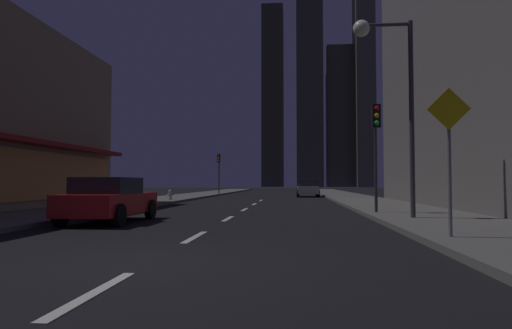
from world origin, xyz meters
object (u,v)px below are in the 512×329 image
at_px(car_parked_near, 109,200).
at_px(traffic_light_near_right, 376,133).
at_px(fire_hydrant_far_left, 170,195).
at_px(pedestrian_crossing_sign, 449,148).
at_px(traffic_light_far_left, 219,164).
at_px(street_lamp_right, 386,69).
at_px(car_parked_far, 308,189).

relative_size(car_parked_near, traffic_light_near_right, 1.01).
relative_size(fire_hydrant_far_left, pedestrian_crossing_sign, 0.21).
relative_size(car_parked_near, pedestrian_crossing_sign, 1.34).
bearing_deg(traffic_light_far_left, pedestrian_crossing_sign, -72.70).
bearing_deg(pedestrian_crossing_sign, car_parked_near, 156.06).
relative_size(traffic_light_far_left, street_lamp_right, 0.64).
bearing_deg(car_parked_near, fire_hydrant_far_left, 98.77).
height_order(traffic_light_near_right, pedestrian_crossing_sign, traffic_light_near_right).
bearing_deg(traffic_light_near_right, pedestrian_crossing_sign, -89.24).
height_order(car_parked_far, fire_hydrant_far_left, car_parked_far).
bearing_deg(pedestrian_crossing_sign, traffic_light_far_left, 107.30).
xyz_separation_m(traffic_light_far_left, pedestrian_crossing_sign, (11.10, -35.65, -1.18)).
height_order(traffic_light_near_right, traffic_light_far_left, same).
distance_m(car_parked_far, street_lamp_right, 25.23).
bearing_deg(traffic_light_far_left, street_lamp_right, -70.38).
height_order(fire_hydrant_far_left, pedestrian_crossing_sign, pedestrian_crossing_sign).
relative_size(fire_hydrant_far_left, traffic_light_far_left, 0.16).
distance_m(traffic_light_near_right, street_lamp_right, 3.08).
distance_m(car_parked_near, traffic_light_near_right, 10.05).
bearing_deg(traffic_light_far_left, car_parked_far, -32.23).
relative_size(car_parked_near, fire_hydrant_far_left, 6.48).
bearing_deg(traffic_light_far_left, traffic_light_near_right, -68.61).
bearing_deg(fire_hydrant_far_left, pedestrian_crossing_sign, -58.81).
xyz_separation_m(car_parked_near, car_parked_far, (7.20, 25.83, 0.00)).
height_order(traffic_light_far_left, pedestrian_crossing_sign, traffic_light_far_left).
bearing_deg(pedestrian_crossing_sign, car_parked_far, 93.83).
bearing_deg(traffic_light_near_right, traffic_light_far_left, 111.39).
xyz_separation_m(traffic_light_near_right, traffic_light_far_left, (-11.00, 28.08, 0.00)).
distance_m(street_lamp_right, pedestrian_crossing_sign, 5.97).
relative_size(car_parked_far, traffic_light_far_left, 1.01).
distance_m(fire_hydrant_far_left, pedestrian_crossing_sign, 22.26).
distance_m(car_parked_near, street_lamp_right, 10.02).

